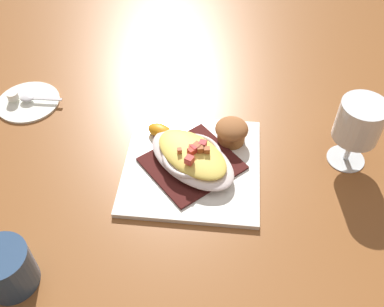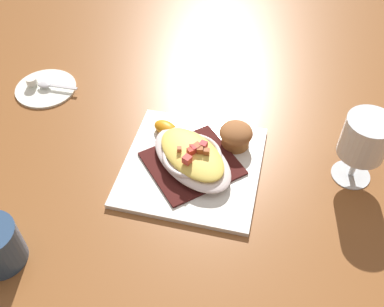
% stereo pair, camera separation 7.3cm
% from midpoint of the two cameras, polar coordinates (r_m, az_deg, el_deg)
% --- Properties ---
extents(ground_plane, '(2.60, 2.60, 0.00)m').
position_cam_midpoint_polar(ground_plane, '(0.85, 2.48, -1.94)').
color(ground_plane, brown).
extents(square_plate, '(0.27, 0.27, 0.01)m').
position_cam_midpoint_polar(square_plate, '(0.84, 2.49, -1.72)').
color(square_plate, white).
rests_on(square_plate, ground_plane).
extents(folded_napkin, '(0.21, 0.21, 0.00)m').
position_cam_midpoint_polar(folded_napkin, '(0.84, 2.51, -1.39)').
color(folded_napkin, '#431715').
rests_on(folded_napkin, square_plate).
extents(gratin_dish, '(0.20, 0.21, 0.05)m').
position_cam_midpoint_polar(gratin_dish, '(0.82, 2.56, -0.51)').
color(gratin_dish, silver).
rests_on(gratin_dish, folded_napkin).
extents(muffin, '(0.06, 0.06, 0.05)m').
position_cam_midpoint_polar(muffin, '(0.86, 8.04, 2.20)').
color(muffin, '#A06330').
rests_on(muffin, square_plate).
extents(orange_garnish, '(0.06, 0.07, 0.02)m').
position_cam_midpoint_polar(orange_garnish, '(0.89, -0.91, 3.01)').
color(orange_garnish, '#5C1A59').
rests_on(orange_garnish, square_plate).
extents(stemmed_glass, '(0.08, 0.08, 0.14)m').
position_cam_midpoint_polar(stemmed_glass, '(0.83, 23.52, 1.39)').
color(stemmed_glass, white).
rests_on(stemmed_glass, ground_plane).
extents(creamer_saucer, '(0.13, 0.13, 0.01)m').
position_cam_midpoint_polar(creamer_saucer, '(1.05, -16.27, 7.99)').
color(creamer_saucer, white).
rests_on(creamer_saucer, ground_plane).
extents(spoon, '(0.03, 0.09, 0.01)m').
position_cam_midpoint_polar(spoon, '(1.04, -16.03, 8.34)').
color(spoon, silver).
rests_on(spoon, creamer_saucer).
extents(creamer_cup_0, '(0.02, 0.02, 0.02)m').
position_cam_midpoint_polar(creamer_cup_0, '(1.05, -17.91, 8.68)').
color(creamer_cup_0, white).
rests_on(creamer_cup_0, creamer_saucer).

